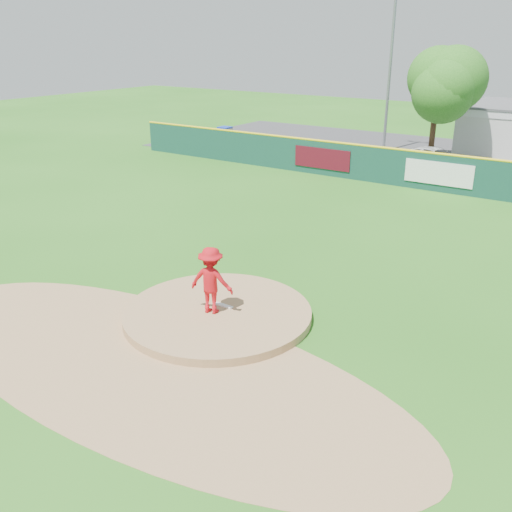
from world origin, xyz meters
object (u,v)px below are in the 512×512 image
Objects in this scene: pitcher at (211,280)px; van at (435,158)px; playground_slide at (224,136)px; deciduous_tree at (437,90)px; light_pole_left at (391,62)px.

van is (-1.23, 23.99, -0.62)m from pitcher.
van is at bearing 4.34° from playground_slide.
van is at bearing -59.00° from deciduous_tree.
pitcher is at bearing -53.53° from playground_slide.
pitcher is at bearing -85.61° from deciduous_tree.
light_pole_left is (-5.93, 27.17, 4.81)m from pitcher.
playground_slide is 15.60m from deciduous_tree.
pitcher is 28.22m from light_pole_left.
deciduous_tree is (14.93, 2.36, 3.87)m from playground_slide.
deciduous_tree is (-1.93, 25.17, 3.32)m from pitcher.
deciduous_tree is at bearing -100.05° from pitcher.
van is 15.68m from playground_slide.
pitcher is 25.46m from deciduous_tree.
playground_slide is at bearing -67.96° from pitcher.
van is at bearing -34.00° from light_pole_left.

